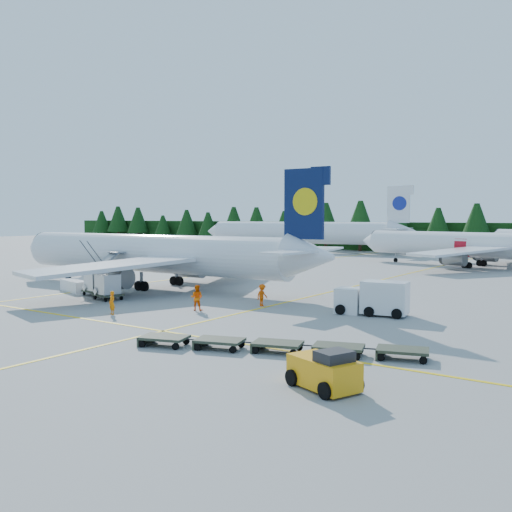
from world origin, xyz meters
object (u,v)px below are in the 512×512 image
Objects in this scene: airliner_navy at (144,254)px; airstairs at (82,283)px; service_truck at (372,298)px; baggage_tug at (325,370)px; airliner_red at (462,245)px.

airliner_navy is 6.90m from airstairs.
airliner_navy is 26.26m from service_truck.
service_truck reaches higher than baggage_tug.
airliner_red is at bearing 81.77° from airstairs.
airliner_red is 5.65× the size of airstairs.
airstairs is 28.70m from service_truck.
airliner_red is at bearing 122.11° from baggage_tug.
airliner_navy reaches higher than service_truck.
service_truck is at bearing 23.68° from airstairs.
airliner_red reaches higher than service_truck.
airliner_navy reaches higher than airstairs.
airstairs reaches higher than service_truck.
airliner_navy is 1.10× the size of airliner_red.
service_truck is 1.58× the size of baggage_tug.
airliner_navy is 7.12× the size of service_truck.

